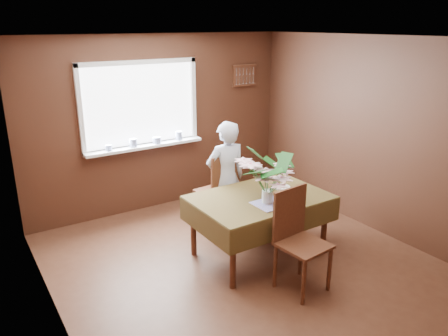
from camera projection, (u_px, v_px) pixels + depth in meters
floor at (250, 269)px, 4.91m from camera, size 4.50×4.50×0.00m
ceiling at (255, 38)px, 4.11m from camera, size 4.50×4.50×0.00m
wall_back at (161, 124)px, 6.30m from camera, size 4.00×0.00×4.00m
wall_left at (51, 206)px, 3.48m from camera, size 0.00×4.50×4.50m
wall_right at (380, 138)px, 5.53m from camera, size 0.00×4.50×4.50m
window_assembly at (142, 119)px, 6.08m from camera, size 1.72×0.20×1.22m
spoon_rack at (244, 75)px, 6.83m from camera, size 0.44×0.05×0.33m
dining_table at (260, 204)px, 5.03m from camera, size 1.54×1.06×0.75m
chair_far at (220, 189)px, 5.70m from camera, size 0.49×0.49×1.06m
chair_near at (297, 236)px, 4.45m from camera, size 0.50×0.50×1.06m
seated_woman at (226, 179)px, 5.56m from camera, size 0.58×0.41×1.49m
flower_bouquet at (268, 174)px, 4.71m from camera, size 0.61×0.61×0.52m
side_plate at (281, 187)px, 5.27m from camera, size 0.25×0.25×0.01m
table_knife at (282, 199)px, 4.92m from camera, size 0.03×0.22×0.00m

